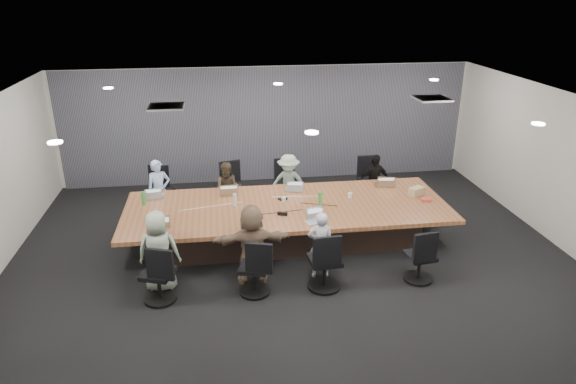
{
  "coord_description": "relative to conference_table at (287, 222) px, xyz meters",
  "views": [
    {
      "loc": [
        -1.22,
        -8.19,
        4.56
      ],
      "look_at": [
        0.0,
        0.4,
        1.05
      ],
      "focal_mm": 32.0,
      "sensor_mm": 36.0,
      "label": 1
    }
  ],
  "objects": [
    {
      "name": "person_5",
      "position": [
        -0.76,
        -1.35,
        0.28
      ],
      "size": [
        1.28,
        0.43,
        1.37
      ],
      "primitive_type": "imported",
      "rotation": [
        0.0,
        0.0,
        3.16
      ],
      "color": "#80644E",
      "rests_on": "ground"
    },
    {
      "name": "wall_front",
      "position": [
        0.0,
        -4.5,
        1.0
      ],
      "size": [
        10.0,
        0.0,
        2.8
      ],
      "primitive_type": "cube",
      "rotation": [
        -1.57,
        0.0,
        0.0
      ],
      "color": "beige",
      "rests_on": "ground"
    },
    {
      "name": "mug_brown",
      "position": [
        -2.38,
        -0.29,
        0.4
      ],
      "size": [
        0.1,
        0.1,
        0.11
      ],
      "primitive_type": "cylinder",
      "rotation": [
        0.0,
        0.0,
        -0.12
      ],
      "color": "brown",
      "rests_on": "conference_table"
    },
    {
      "name": "mic_left",
      "position": [
        -0.58,
        -0.46,
        0.35
      ],
      "size": [
        0.16,
        0.11,
        0.03
      ],
      "primitive_type": "cube",
      "rotation": [
        0.0,
        0.0,
        -0.04
      ],
      "color": "black",
      "rests_on": "conference_table"
    },
    {
      "name": "person_3",
      "position": [
        2.09,
        1.35,
        0.2
      ],
      "size": [
        0.74,
        0.37,
        1.21
      ],
      "primitive_type": "imported",
      "rotation": [
        0.0,
        0.0,
        6.4
      ],
      "color": "black",
      "rests_on": "ground"
    },
    {
      "name": "bottle_green_left",
      "position": [
        -2.65,
        0.41,
        0.47
      ],
      "size": [
        0.1,
        0.1,
        0.26
      ],
      "primitive_type": "cylinder",
      "rotation": [
        0.0,
        0.0,
        0.38
      ],
      "color": "green",
      "rests_on": "conference_table"
    },
    {
      "name": "bottle_green_right",
      "position": [
        0.61,
        -0.09,
        0.47
      ],
      "size": [
        0.09,
        0.09,
        0.27
      ],
      "primitive_type": "cylinder",
      "rotation": [
        0.0,
        0.0,
        -0.18
      ],
      "color": "green",
      "rests_on": "conference_table"
    },
    {
      "name": "conference_table",
      "position": [
        0.0,
        0.0,
        0.0
      ],
      "size": [
        6.0,
        2.2,
        0.74
      ],
      "color": "#382821",
      "rests_on": "ground"
    },
    {
      "name": "wall_right",
      "position": [
        5.0,
        -0.5,
        1.0
      ],
      "size": [
        0.0,
        8.0,
        2.8
      ],
      "primitive_type": "cube",
      "rotation": [
        1.57,
        0.0,
        -1.57
      ],
      "color": "beige",
      "rests_on": "ground"
    },
    {
      "name": "wall_back",
      "position": [
        0.0,
        3.5,
        1.0
      ],
      "size": [
        10.0,
        0.0,
        2.8
      ],
      "primitive_type": "cube",
      "rotation": [
        1.57,
        0.0,
        0.0
      ],
      "color": "beige",
      "rests_on": "ground"
    },
    {
      "name": "ceiling",
      "position": [
        0.0,
        -0.5,
        2.4
      ],
      "size": [
        10.0,
        8.0,
        0.0
      ],
      "primitive_type": "cube",
      "color": "white",
      "rests_on": "wall_back"
    },
    {
      "name": "snack_packet",
      "position": [
        2.65,
        -0.15,
        0.36
      ],
      "size": [
        0.2,
        0.14,
        0.04
      ],
      "primitive_type": "cube",
      "rotation": [
        0.0,
        0.0,
        -0.06
      ],
      "color": "#C73F31",
      "rests_on": "conference_table"
    },
    {
      "name": "cup_white_near",
      "position": [
        1.26,
        0.21,
        0.39
      ],
      "size": [
        0.1,
        0.1,
        0.1
      ],
      "primitive_type": "cylinder",
      "rotation": [
        0.0,
        0.0,
        0.38
      ],
      "color": "white",
      "rests_on": "conference_table"
    },
    {
      "name": "laptop_6",
      "position": [
        0.36,
        -0.8,
        0.35
      ],
      "size": [
        0.34,
        0.28,
        0.02
      ],
      "primitive_type": "cube",
      "rotation": [
        0.0,
        0.0,
        0.24
      ],
      "color": "#B2B2B7",
      "rests_on": "conference_table"
    },
    {
      "name": "chair_5",
      "position": [
        -0.76,
        -1.7,
        -0.01
      ],
      "size": [
        0.65,
        0.65,
        0.77
      ],
      "primitive_type": null,
      "rotation": [
        0.0,
        0.0,
        -0.29
      ],
      "color": "black",
      "rests_on": "ground"
    },
    {
      "name": "cup_white_far",
      "position": [
        -0.04,
        0.17,
        0.39
      ],
      "size": [
        0.09,
        0.09,
        0.1
      ],
      "primitive_type": "cylinder",
      "rotation": [
        0.0,
        0.0,
        0.18
      ],
      "color": "white",
      "rests_on": "conference_table"
    },
    {
      "name": "person_6",
      "position": [
        0.36,
        -1.35,
        0.19
      ],
      "size": [
        0.46,
        0.34,
        1.18
      ],
      "primitive_type": "imported",
      "rotation": [
        0.0,
        0.0,
        3.0
      ],
      "color": "silver",
      "rests_on": "ground"
    },
    {
      "name": "chair_4",
      "position": [
        -2.23,
        -1.7,
        -0.01
      ],
      "size": [
        0.68,
        0.68,
        0.79
      ],
      "primitive_type": null,
      "rotation": [
        0.0,
        0.0,
        -0.34
      ],
      "color": "black",
      "rests_on": "ground"
    },
    {
      "name": "laptop_0",
      "position": [
        -2.47,
        0.8,
        0.35
      ],
      "size": [
        0.34,
        0.26,
        0.02
      ],
      "primitive_type": "cube",
      "rotation": [
        0.0,
        0.0,
        3.31
      ],
      "color": "#B2B2B7",
      "rests_on": "conference_table"
    },
    {
      "name": "chair_0",
      "position": [
        -2.47,
        1.7,
        0.0
      ],
      "size": [
        0.64,
        0.64,
        0.81
      ],
      "primitive_type": null,
      "rotation": [
        0.0,
        0.0,
        2.94
      ],
      "color": "black",
      "rests_on": "ground"
    },
    {
      "name": "mic_right",
      "position": [
        -0.05,
        0.3,
        0.35
      ],
      "size": [
        0.19,
        0.16,
        0.03
      ],
      "primitive_type": "cube",
      "rotation": [
        0.0,
        0.0,
        0.42
      ],
      "color": "black",
      "rests_on": "conference_table"
    },
    {
      "name": "laptop_5",
      "position": [
        -0.76,
        -0.8,
        0.35
      ],
      "size": [
        0.29,
        0.21,
        0.02
      ],
      "primitive_type": "cube",
      "rotation": [
        0.0,
        0.0,
        0.04
      ],
      "color": "#8C6647",
      "rests_on": "conference_table"
    },
    {
      "name": "chair_2",
      "position": [
        0.22,
        1.7,
        0.02
      ],
      "size": [
        0.6,
        0.6,
        0.84
      ],
      "primitive_type": null,
      "rotation": [
        0.0,
        0.0,
        3.09
      ],
      "color": "black",
      "rests_on": "ground"
    },
    {
      "name": "laptop_3",
      "position": [
        2.09,
        0.8,
        0.35
      ],
      "size": [
        0.39,
        0.3,
        0.02
      ],
      "primitive_type": "cube",
      "rotation": [
        0.0,
        0.0,
        2.99
      ],
      "color": "#8C6647",
      "rests_on": "conference_table"
    },
    {
      "name": "curtain",
      "position": [
        0.0,
        3.42,
        1.0
      ],
      "size": [
        9.8,
        0.04,
        2.8
      ],
      "primitive_type": "cube",
      "color": "slate",
      "rests_on": "ground"
    },
    {
      "name": "laptop_1",
      "position": [
        -1.05,
        0.8,
        0.35
      ],
      "size": [
        0.37,
        0.26,
        0.02
      ],
      "primitive_type": "cube",
      "rotation": [
        0.0,
        0.0,
        3.18
      ],
      "color": "#8C6647",
      "rests_on": "conference_table"
    },
    {
      "name": "person_2",
      "position": [
        0.22,
        1.35,
        0.24
      ],
      "size": [
        0.92,
        0.65,
        1.29
      ],
      "primitive_type": "imported",
      "rotation": [
        0.0,
        0.0,
        6.06
      ],
      "color": "#8CA18F",
      "rests_on": "ground"
    },
    {
      "name": "bottle_clear",
      "position": [
        -0.96,
        0.13,
        0.46
      ],
      "size": [
        0.09,
        0.09,
        0.24
      ],
      "primitive_type": "cylinder",
      "rotation": [
        0.0,
        0.0,
        -0.2
      ],
      "color": "silver",
      "rests_on": "conference_table"
    },
    {
      "name": "chair_7",
      "position": [
        1.95,
        -1.7,
        -0.03
      ],
      "size": [
        0.57,
        0.57,
        0.75
      ],
      "primitive_type": null,
      "rotation": [
        0.0,
        0.0,
        0.13
      ],
      "color": "black",
      "rests_on": "ground"
    },
    {
      "name": "chair_6",
      "position": [
        0.36,
        -1.7,
        0.02
      ],
      "size": [
        0.6,
        0.6,
        0.84
      ],
      "primitive_type": null,
      "rotation": [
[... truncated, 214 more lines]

